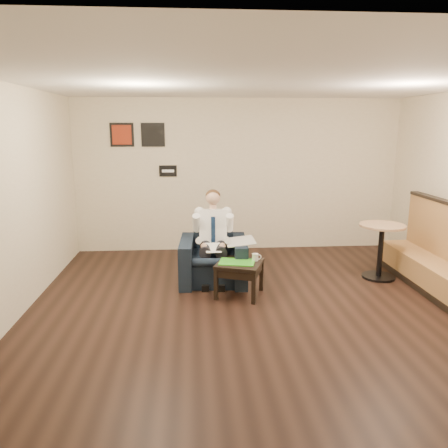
{
  "coord_description": "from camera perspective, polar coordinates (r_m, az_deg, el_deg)",
  "views": [
    {
      "loc": [
        -0.86,
        -5.08,
        2.29
      ],
      "look_at": [
        -0.4,
        1.2,
        0.89
      ],
      "focal_mm": 35.0,
      "sensor_mm": 36.0,
      "label": 1
    }
  ],
  "objects": [
    {
      "name": "ground",
      "position": [
        5.64,
        5.08,
        -11.46
      ],
      "size": [
        6.0,
        6.0,
        0.0
      ],
      "primitive_type": "plane",
      "color": "black",
      "rests_on": "ground"
    },
    {
      "name": "wall_back",
      "position": [
        8.17,
        1.89,
        6.32
      ],
      "size": [
        6.0,
        0.02,
        2.8
      ],
      "primitive_type": "cube",
      "color": "beige",
      "rests_on": "ground"
    },
    {
      "name": "wall_front",
      "position": [
        2.42,
        17.31,
        -9.69
      ],
      "size": [
        6.0,
        0.02,
        2.8
      ],
      "primitive_type": "cube",
      "color": "beige",
      "rests_on": "ground"
    },
    {
      "name": "wall_left",
      "position": [
        5.58,
        -26.68,
        2.04
      ],
      "size": [
        0.02,
        6.0,
        2.8
      ],
      "primitive_type": "cube",
      "color": "beige",
      "rests_on": "ground"
    },
    {
      "name": "ceiling",
      "position": [
        5.17,
        5.71,
        18.16
      ],
      "size": [
        6.0,
        6.0,
        0.02
      ],
      "primitive_type": "cube",
      "color": "white",
      "rests_on": "wall_back"
    },
    {
      "name": "seating_sign",
      "position": [
        8.11,
        -7.33,
        6.89
      ],
      "size": [
        0.32,
        0.02,
        0.2
      ],
      "primitive_type": "cube",
      "color": "black",
      "rests_on": "wall_back"
    },
    {
      "name": "art_print_left",
      "position": [
        8.16,
        -13.19,
        11.28
      ],
      "size": [
        0.42,
        0.03,
        0.42
      ],
      "primitive_type": "cube",
      "color": "maroon",
      "rests_on": "wall_back"
    },
    {
      "name": "art_print_right",
      "position": [
        8.09,
        -9.26,
        11.43
      ],
      "size": [
        0.42,
        0.03,
        0.42
      ],
      "primitive_type": "cube",
      "color": "black",
      "rests_on": "wall_back"
    },
    {
      "name": "armchair",
      "position": [
        6.55,
        -1.42,
        -3.49
      ],
      "size": [
        1.03,
        1.03,
        0.95
      ],
      "primitive_type": "cube",
      "rotation": [
        0.0,
        0.0,
        -0.05
      ],
      "color": "black",
      "rests_on": "ground"
    },
    {
      "name": "seated_man",
      "position": [
        6.39,
        -1.43,
        -2.28
      ],
      "size": [
        0.67,
        0.96,
        1.31
      ],
      "primitive_type": null,
      "rotation": [
        0.0,
        0.0,
        -0.05
      ],
      "color": "white",
      "rests_on": "armchair"
    },
    {
      "name": "lap_papers",
      "position": [
        6.31,
        -1.42,
        -3.12
      ],
      "size": [
        0.22,
        0.32,
        0.01
      ],
      "primitive_type": "cube",
      "rotation": [
        0.0,
        0.0,
        0.02
      ],
      "color": "white",
      "rests_on": "seated_man"
    },
    {
      "name": "newspaper",
      "position": [
        6.42,
        2.14,
        -2.25
      ],
      "size": [
        0.42,
        0.52,
        0.01
      ],
      "primitive_type": "cube",
      "rotation": [
        0.0,
        0.0,
        0.0
      ],
      "color": "silver",
      "rests_on": "armchair"
    },
    {
      "name": "side_table",
      "position": [
        6.09,
        2.03,
        -7.14
      ],
      "size": [
        0.75,
        0.75,
        0.48
      ],
      "primitive_type": "cube",
      "rotation": [
        0.0,
        0.0,
        -0.36
      ],
      "color": "black",
      "rests_on": "ground"
    },
    {
      "name": "green_folder",
      "position": [
        6.0,
        1.7,
        -4.98
      ],
      "size": [
        0.54,
        0.43,
        0.01
      ],
      "primitive_type": "cube",
      "rotation": [
        0.0,
        0.0,
        -0.22
      ],
      "color": "#43CC28",
      "rests_on": "side_table"
    },
    {
      "name": "coffee_mug",
      "position": [
        6.07,
        4.09,
        -4.34
      ],
      "size": [
        0.11,
        0.11,
        0.1
      ],
      "primitive_type": "cylinder",
      "rotation": [
        0.0,
        0.0,
        -0.36
      ],
      "color": "white",
      "rests_on": "side_table"
    },
    {
      "name": "smartphone",
      "position": [
        6.15,
        2.91,
        -4.54
      ],
      "size": [
        0.17,
        0.14,
        0.01
      ],
      "primitive_type": "cube",
      "rotation": [
        0.0,
        0.0,
        -0.53
      ],
      "color": "black",
      "rests_on": "side_table"
    },
    {
      "name": "banquette",
      "position": [
        6.9,
        26.04,
        -2.81
      ],
      "size": [
        0.57,
        2.39,
        1.22
      ],
      "primitive_type": "cube",
      "color": "olive",
      "rests_on": "ground"
    },
    {
      "name": "cafe_table",
      "position": [
        7.12,
        19.75,
        -3.39
      ],
      "size": [
        0.76,
        0.76,
        0.85
      ],
      "primitive_type": "cylinder",
      "rotation": [
        0.0,
        0.0,
        0.11
      ],
      "color": "tan",
      "rests_on": "ground"
    }
  ]
}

